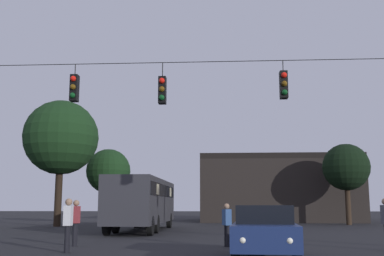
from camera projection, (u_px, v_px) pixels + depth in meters
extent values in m
plane|color=black|center=(224.00, 230.00, 28.31)|extent=(168.00, 168.00, 0.00)
cylinder|color=black|center=(225.00, 61.00, 16.22)|extent=(17.84, 0.02, 0.02)
cylinder|color=black|center=(75.00, 70.00, 16.50)|extent=(0.03, 0.03, 0.39)
cube|color=black|center=(74.00, 88.00, 16.39)|extent=(0.26, 0.32, 0.95)
sphere|color=red|center=(73.00, 79.00, 16.26)|extent=(0.20, 0.20, 0.20)
sphere|color=#5B3D0C|center=(73.00, 87.00, 16.21)|extent=(0.20, 0.20, 0.20)
sphere|color=#0C4219|center=(72.00, 95.00, 16.16)|extent=(0.20, 0.20, 0.20)
cylinder|color=black|center=(163.00, 70.00, 16.30)|extent=(0.03, 0.03, 0.52)
cube|color=black|center=(162.00, 90.00, 16.18)|extent=(0.26, 0.32, 0.95)
sphere|color=red|center=(162.00, 81.00, 16.06)|extent=(0.20, 0.20, 0.20)
sphere|color=#5B3D0C|center=(162.00, 89.00, 16.01)|extent=(0.20, 0.20, 0.20)
sphere|color=#0C4219|center=(162.00, 98.00, 15.96)|extent=(0.20, 0.20, 0.20)
cylinder|color=black|center=(283.00, 66.00, 16.07)|extent=(0.03, 0.03, 0.39)
cube|color=black|center=(284.00, 85.00, 15.96)|extent=(0.26, 0.32, 0.95)
sphere|color=red|center=(284.00, 75.00, 15.83)|extent=(0.20, 0.20, 0.20)
sphere|color=#5B3D0C|center=(284.00, 84.00, 15.78)|extent=(0.20, 0.20, 0.20)
sphere|color=#0C4219|center=(285.00, 92.00, 15.73)|extent=(0.20, 0.20, 0.20)
cube|color=#2D2D33|center=(143.00, 201.00, 27.81)|extent=(2.59, 11.02, 2.50)
cube|color=black|center=(143.00, 191.00, 27.91)|extent=(2.62, 10.36, 0.70)
cylinder|color=black|center=(137.00, 220.00, 31.58)|extent=(0.29, 1.00, 1.00)
cylinder|color=black|center=(169.00, 220.00, 31.43)|extent=(0.29, 1.00, 1.00)
cylinder|color=black|center=(116.00, 224.00, 25.52)|extent=(0.29, 1.00, 1.00)
cylinder|color=black|center=(156.00, 224.00, 25.37)|extent=(0.29, 1.00, 1.00)
cylinder|color=black|center=(107.00, 225.00, 23.57)|extent=(0.29, 1.00, 1.00)
cylinder|color=black|center=(150.00, 226.00, 23.42)|extent=(0.29, 1.00, 1.00)
cube|color=beige|center=(152.00, 192.00, 31.16)|extent=(2.57, 0.82, 0.56)
cube|color=beige|center=(135.00, 189.00, 25.20)|extent=(2.57, 0.82, 0.56)
cube|color=navy|center=(265.00, 235.00, 13.58)|extent=(2.12, 4.42, 0.68)
cube|color=black|center=(264.00, 214.00, 13.82)|extent=(1.75, 2.43, 0.52)
cylinder|color=black|center=(297.00, 252.00, 12.03)|extent=(0.27, 0.65, 0.64)
cylinder|color=black|center=(235.00, 251.00, 12.24)|extent=(0.27, 0.65, 0.64)
cylinder|color=black|center=(289.00, 243.00, 14.80)|extent=(0.27, 0.65, 0.64)
cylinder|color=black|center=(239.00, 243.00, 15.01)|extent=(0.27, 0.65, 0.64)
sphere|color=white|center=(290.00, 241.00, 11.45)|extent=(0.18, 0.18, 0.18)
sphere|color=white|center=(243.00, 240.00, 11.60)|extent=(0.18, 0.18, 0.18)
cylinder|color=black|center=(226.00, 236.00, 17.26)|extent=(0.14, 0.14, 0.78)
cylinder|color=black|center=(228.00, 236.00, 17.11)|extent=(0.14, 0.14, 0.78)
cube|color=#2D4C7F|center=(227.00, 217.00, 17.30)|extent=(0.36, 0.42, 0.59)
sphere|color=#8C6B51|center=(227.00, 206.00, 17.36)|extent=(0.21, 0.21, 0.21)
cylinder|color=black|center=(67.00, 239.00, 15.03)|extent=(0.14, 0.14, 0.86)
cylinder|color=black|center=(68.00, 239.00, 15.19)|extent=(0.14, 0.14, 0.86)
cube|color=silver|center=(68.00, 216.00, 15.23)|extent=(0.26, 0.37, 0.65)
sphere|color=#8C6B51|center=(69.00, 202.00, 15.30)|extent=(0.23, 0.23, 0.23)
cylinder|color=black|center=(74.00, 235.00, 17.39)|extent=(0.14, 0.14, 0.85)
cylinder|color=black|center=(76.00, 235.00, 17.55)|extent=(0.14, 0.14, 0.85)
cube|color=maroon|center=(76.00, 215.00, 17.59)|extent=(0.25, 0.37, 0.63)
sphere|color=#8C6B51|center=(76.00, 203.00, 17.66)|extent=(0.23, 0.23, 0.23)
cube|color=black|center=(275.00, 192.00, 45.34)|extent=(14.23, 11.79, 5.48)
cube|color=black|center=(275.00, 162.00, 45.83)|extent=(14.23, 11.79, 0.50)
cylinder|color=#2D2116|center=(348.00, 204.00, 36.09)|extent=(0.41, 0.41, 3.17)
sphere|color=black|center=(346.00, 167.00, 36.56)|extent=(3.67, 3.67, 3.67)
cylinder|color=black|center=(58.00, 195.00, 33.38)|extent=(0.51, 0.51, 4.50)
sphere|color=black|center=(61.00, 137.00, 34.05)|extent=(5.43, 5.43, 5.43)
cylinder|color=black|center=(107.00, 205.00, 37.81)|extent=(0.45, 0.45, 3.01)
sphere|color=black|center=(108.00, 171.00, 38.26)|extent=(3.61, 3.61, 3.61)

